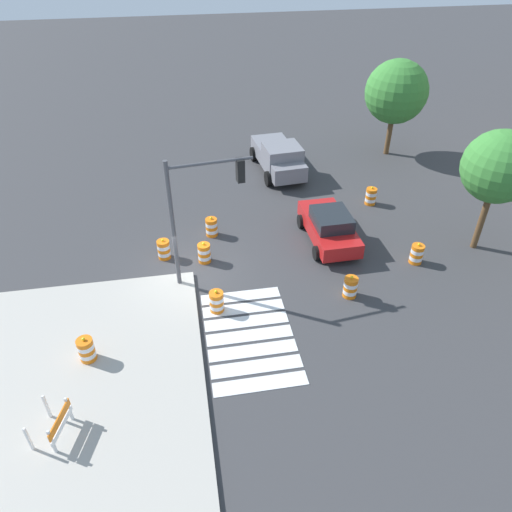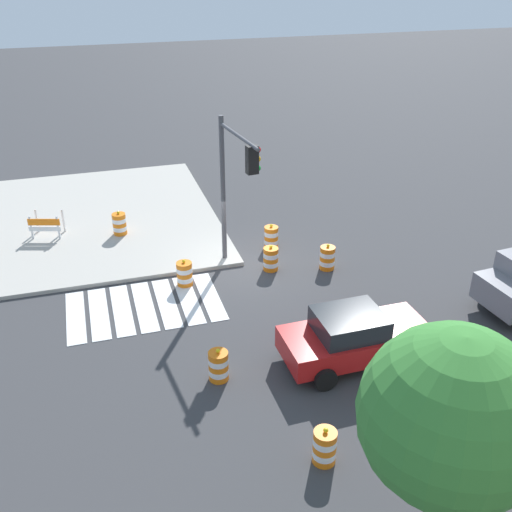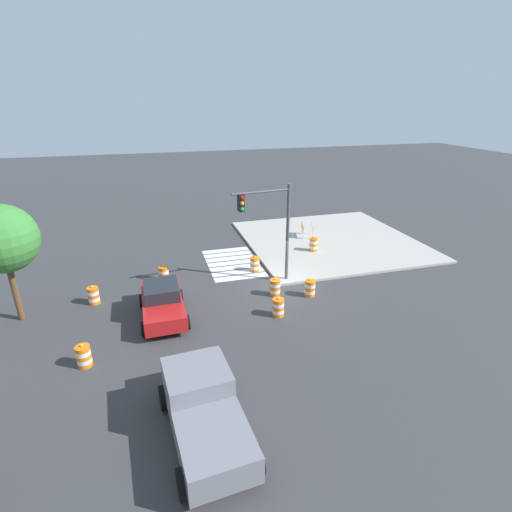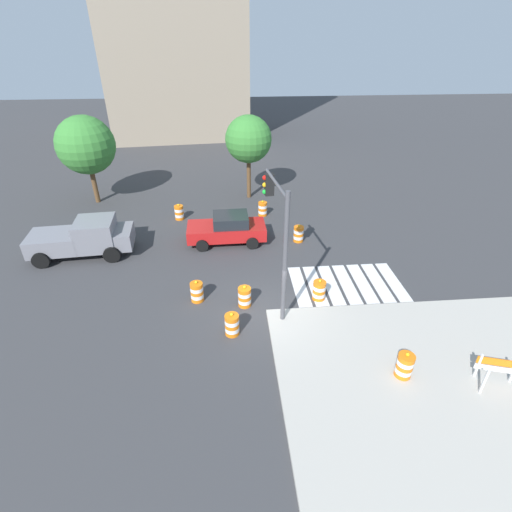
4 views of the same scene
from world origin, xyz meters
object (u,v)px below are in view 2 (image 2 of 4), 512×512
object	(u,v)px
traffic_barrel_crosswalk_end	(325,447)
traffic_barrel_near_corner	(327,258)
traffic_barrel_opposite_curb	(271,259)
traffic_barrel_lane_center	(271,237)
traffic_barrel_median_near	(219,366)
traffic_light_pole	(234,174)
traffic_barrel_far_curb	(512,399)
construction_barricade	(46,224)
traffic_barrel_on_sidewalk	(119,224)
traffic_barrel_median_far	(185,274)
street_tree_streetside_near	(451,417)
sports_car	(354,337)

from	to	relation	value
traffic_barrel_crosswalk_end	traffic_barrel_near_corner	bearing A→B (deg)	-113.28
traffic_barrel_near_corner	traffic_barrel_opposite_curb	distance (m)	2.12
traffic_barrel_lane_center	traffic_barrel_crosswalk_end	bearing A→B (deg)	78.29
traffic_barrel_median_near	traffic_light_pole	xyz separation A→B (m)	(-2.02, -5.64, 3.46)
traffic_barrel_median_near	traffic_barrel_crosswalk_end	bearing A→B (deg)	114.66
traffic_barrel_far_curb	construction_barricade	world-z (taller)	construction_barricade
traffic_barrel_on_sidewalk	traffic_light_pole	bearing A→B (deg)	130.67
traffic_barrel_opposite_curb	traffic_barrel_median_far	bearing A→B (deg)	3.35
traffic_barrel_median_near	traffic_barrel_lane_center	size ratio (longest dim) A/B	1.00
traffic_barrel_opposite_curb	traffic_barrel_on_sidewalk	distance (m)	6.81
traffic_barrel_near_corner	traffic_barrel_crosswalk_end	xyz separation A→B (m)	(3.74, 8.69, 0.00)
traffic_barrel_median_far	traffic_barrel_opposite_curb	distance (m)	3.30
traffic_barrel_near_corner	traffic_barrel_lane_center	world-z (taller)	same
traffic_barrel_opposite_curb	construction_barricade	bearing A→B (deg)	-31.99
traffic_barrel_far_curb	street_tree_streetside_near	bearing A→B (deg)	35.81
traffic_barrel_near_corner	sports_car	bearing A→B (deg)	74.86
construction_barricade	sports_car	bearing A→B (deg)	128.40
traffic_light_pole	construction_barricade	bearing A→B (deg)	-36.56
traffic_barrel_median_far	traffic_barrel_far_curb	xyz separation A→B (m)	(-6.87, 8.91, 0.00)
traffic_barrel_median_near	traffic_barrel_lane_center	bearing A→B (deg)	-118.19
traffic_barrel_opposite_curb	street_tree_streetside_near	xyz separation A→B (m)	(1.03, 12.42, 3.60)
traffic_barrel_on_sidewalk	traffic_light_pole	xyz separation A→B (m)	(-3.80, 4.42, 3.31)
traffic_barrel_on_sidewalk	construction_barricade	size ratio (longest dim) A/B	0.72
traffic_light_pole	traffic_barrel_lane_center	bearing A→B (deg)	-138.37
traffic_barrel_near_corner	traffic_light_pole	xyz separation A→B (m)	(3.39, -0.58, 3.46)
traffic_barrel_near_corner	traffic_light_pole	world-z (taller)	traffic_light_pole
traffic_barrel_crosswalk_end	street_tree_streetside_near	xyz separation A→B (m)	(-0.66, 3.20, 3.60)
sports_car	traffic_barrel_near_corner	xyz separation A→B (m)	(-1.45, -5.35, -0.36)
traffic_barrel_near_corner	construction_barricade	world-z (taller)	construction_barricade
traffic_barrel_near_corner	traffic_barrel_median_far	world-z (taller)	same
traffic_barrel_opposite_curb	traffic_light_pole	size ratio (longest dim) A/B	0.19
traffic_barrel_opposite_curb	traffic_barrel_crosswalk_end	bearing A→B (deg)	79.64
traffic_light_pole	street_tree_streetside_near	bearing A→B (deg)	91.40
traffic_barrel_median_far	traffic_barrel_far_curb	size ratio (longest dim) A/B	1.00
traffic_barrel_on_sidewalk	construction_barricade	xyz separation A→B (m)	(2.90, -0.55, 0.12)
traffic_barrel_far_curb	traffic_barrel_on_sidewalk	distance (m)	16.13
traffic_barrel_lane_center	traffic_barrel_on_sidewalk	distance (m)	6.33
traffic_barrel_near_corner	construction_barricade	distance (m)	11.52
traffic_barrel_far_curb	traffic_barrel_on_sidewalk	bearing A→B (deg)	-57.31
traffic_barrel_opposite_curb	street_tree_streetside_near	bearing A→B (deg)	85.27
construction_barricade	street_tree_streetside_near	distance (m)	19.09
traffic_barrel_median_near	construction_barricade	size ratio (longest dim) A/B	0.72
traffic_barrel_median_far	traffic_barrel_far_curb	world-z (taller)	same
traffic_barrel_median_near	traffic_barrel_on_sidewalk	distance (m)	10.22
traffic_barrel_lane_center	traffic_light_pole	world-z (taller)	traffic_light_pole
traffic_barrel_near_corner	traffic_barrel_median_near	distance (m)	7.41
traffic_barrel_opposite_curb	traffic_light_pole	distance (m)	3.70
traffic_barrel_lane_center	street_tree_streetside_near	bearing A→B (deg)	83.50
traffic_light_pole	traffic_barrel_opposite_curb	bearing A→B (deg)	177.92
traffic_barrel_on_sidewalk	street_tree_streetside_near	xyz separation A→B (m)	(-4.10, 16.90, 3.45)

